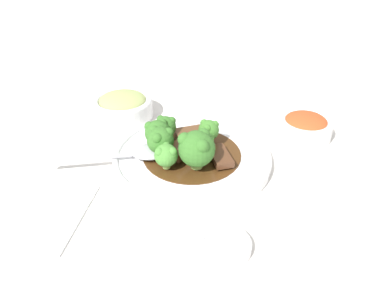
{
  "coord_description": "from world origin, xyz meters",
  "views": [
    {
      "loc": [
        0.49,
        0.14,
        0.36
      ],
      "look_at": [
        0.0,
        0.0,
        0.03
      ],
      "focal_mm": 35.0,
      "sensor_mm": 36.0,
      "label": 1
    }
  ],
  "objects_px": {
    "serving_spoon": "(144,152)",
    "side_bowl_kimchi": "(305,126)",
    "broccoli_floret_2": "(204,140)",
    "broccoli_floret_6": "(160,140)",
    "broccoli_floret_3": "(209,130)",
    "broccoli_floret_5": "(166,155)",
    "beef_strip_2": "(220,156)",
    "main_plate": "(192,156)",
    "side_bowl_appetizer": "(123,106)",
    "beef_strip_1": "(183,147)",
    "sauce_dish": "(226,245)",
    "beef_strip_0": "(193,134)",
    "broccoli_floret_0": "(165,127)",
    "broccoli_floret_1": "(197,148)",
    "broccoli_floret_4": "(158,132)"
  },
  "relations": [
    {
      "from": "broccoli_floret_6",
      "to": "main_plate",
      "type": "bearing_deg",
      "value": 122.32
    },
    {
      "from": "broccoli_floret_1",
      "to": "broccoli_floret_2",
      "type": "distance_m",
      "value": 0.04
    },
    {
      "from": "broccoli_floret_2",
      "to": "sauce_dish",
      "type": "height_order",
      "value": "broccoli_floret_2"
    },
    {
      "from": "broccoli_floret_2",
      "to": "side_bowl_kimchi",
      "type": "relative_size",
      "value": 0.41
    },
    {
      "from": "main_plate",
      "to": "broccoli_floret_3",
      "type": "distance_m",
      "value": 0.05
    },
    {
      "from": "broccoli_floret_1",
      "to": "broccoli_floret_3",
      "type": "distance_m",
      "value": 0.07
    },
    {
      "from": "broccoli_floret_0",
      "to": "side_bowl_kimchi",
      "type": "xyz_separation_m",
      "value": [
        -0.11,
        0.23,
        -0.03
      ]
    },
    {
      "from": "beef_strip_0",
      "to": "serving_spoon",
      "type": "distance_m",
      "value": 0.1
    },
    {
      "from": "broccoli_floret_5",
      "to": "broccoli_floret_1",
      "type": "bearing_deg",
      "value": 107.54
    },
    {
      "from": "broccoli_floret_4",
      "to": "sauce_dish",
      "type": "relative_size",
      "value": 0.78
    },
    {
      "from": "beef_strip_1",
      "to": "broccoli_floret_2",
      "type": "relative_size",
      "value": 1.93
    },
    {
      "from": "main_plate",
      "to": "beef_strip_1",
      "type": "bearing_deg",
      "value": -80.7
    },
    {
      "from": "broccoli_floret_2",
      "to": "broccoli_floret_5",
      "type": "relative_size",
      "value": 0.96
    },
    {
      "from": "beef_strip_2",
      "to": "serving_spoon",
      "type": "bearing_deg",
      "value": -78.54
    },
    {
      "from": "beef_strip_0",
      "to": "broccoli_floret_5",
      "type": "bearing_deg",
      "value": -9.48
    },
    {
      "from": "serving_spoon",
      "to": "broccoli_floret_3",
      "type": "bearing_deg",
      "value": 123.78
    },
    {
      "from": "broccoli_floret_2",
      "to": "broccoli_floret_5",
      "type": "xyz_separation_m",
      "value": [
        0.06,
        -0.04,
        0.0
      ]
    },
    {
      "from": "broccoli_floret_6",
      "to": "side_bowl_appetizer",
      "type": "bearing_deg",
      "value": -137.37
    },
    {
      "from": "broccoli_floret_6",
      "to": "broccoli_floret_3",
      "type": "bearing_deg",
      "value": 131.94
    },
    {
      "from": "serving_spoon",
      "to": "side_bowl_appetizer",
      "type": "xyz_separation_m",
      "value": [
        -0.14,
        -0.1,
        -0.0
      ]
    },
    {
      "from": "broccoli_floret_3",
      "to": "broccoli_floret_4",
      "type": "distance_m",
      "value": 0.08
    },
    {
      "from": "serving_spoon",
      "to": "side_bowl_kimchi",
      "type": "distance_m",
      "value": 0.29
    },
    {
      "from": "beef_strip_1",
      "to": "broccoli_floret_0",
      "type": "xyz_separation_m",
      "value": [
        -0.02,
        -0.04,
        0.02
      ]
    },
    {
      "from": "beef_strip_2",
      "to": "main_plate",
      "type": "bearing_deg",
      "value": -98.88
    },
    {
      "from": "broccoli_floret_6",
      "to": "broccoli_floret_2",
      "type": "bearing_deg",
      "value": 117.16
    },
    {
      "from": "broccoli_floret_6",
      "to": "sauce_dish",
      "type": "height_order",
      "value": "broccoli_floret_6"
    },
    {
      "from": "main_plate",
      "to": "broccoli_floret_4",
      "type": "relative_size",
      "value": 5.09
    },
    {
      "from": "broccoli_floret_1",
      "to": "sauce_dish",
      "type": "bearing_deg",
      "value": 28.73
    },
    {
      "from": "beef_strip_2",
      "to": "broccoli_floret_1",
      "type": "bearing_deg",
      "value": -44.96
    },
    {
      "from": "broccoli_floret_6",
      "to": "side_bowl_kimchi",
      "type": "height_order",
      "value": "broccoli_floret_6"
    },
    {
      "from": "beef_strip_2",
      "to": "broccoli_floret_6",
      "type": "relative_size",
      "value": 1.19
    },
    {
      "from": "beef_strip_0",
      "to": "side_bowl_kimchi",
      "type": "height_order",
      "value": "side_bowl_kimchi"
    },
    {
      "from": "broccoli_floret_1",
      "to": "sauce_dish",
      "type": "height_order",
      "value": "broccoli_floret_1"
    },
    {
      "from": "sauce_dish",
      "to": "broccoli_floret_6",
      "type": "bearing_deg",
      "value": -136.77
    },
    {
      "from": "beef_strip_2",
      "to": "broccoli_floret_0",
      "type": "distance_m",
      "value": 0.11
    },
    {
      "from": "beef_strip_0",
      "to": "broccoli_floret_0",
      "type": "relative_size",
      "value": 1.46
    },
    {
      "from": "broccoli_floret_2",
      "to": "main_plate",
      "type": "bearing_deg",
      "value": -76.63
    },
    {
      "from": "beef_strip_1",
      "to": "broccoli_floret_2",
      "type": "distance_m",
      "value": 0.04
    },
    {
      "from": "broccoli_floret_5",
      "to": "broccoli_floret_4",
      "type": "bearing_deg",
      "value": -147.31
    },
    {
      "from": "beef_strip_1",
      "to": "broccoli_floret_1",
      "type": "bearing_deg",
      "value": 42.41
    },
    {
      "from": "beef_strip_1",
      "to": "broccoli_floret_5",
      "type": "bearing_deg",
      "value": -13.39
    },
    {
      "from": "broccoli_floret_5",
      "to": "side_bowl_appetizer",
      "type": "distance_m",
      "value": 0.22
    },
    {
      "from": "broccoli_floret_3",
      "to": "broccoli_floret_5",
      "type": "relative_size",
      "value": 1.1
    },
    {
      "from": "beef_strip_1",
      "to": "sauce_dish",
      "type": "height_order",
      "value": "beef_strip_1"
    },
    {
      "from": "broccoli_floret_2",
      "to": "broccoli_floret_6",
      "type": "xyz_separation_m",
      "value": [
        0.03,
        -0.06,
        0.01
      ]
    },
    {
      "from": "main_plate",
      "to": "sauce_dish",
      "type": "xyz_separation_m",
      "value": [
        0.17,
        0.09,
        -0.0
      ]
    },
    {
      "from": "side_bowl_appetizer",
      "to": "main_plate",
      "type": "bearing_deg",
      "value": 56.74
    },
    {
      "from": "broccoli_floret_6",
      "to": "side_bowl_kimchi",
      "type": "xyz_separation_m",
      "value": [
        -0.16,
        0.22,
        -0.03
      ]
    },
    {
      "from": "broccoli_floret_0",
      "to": "broccoli_floret_3",
      "type": "distance_m",
      "value": 0.07
    },
    {
      "from": "beef_strip_1",
      "to": "side_bowl_kimchi",
      "type": "relative_size",
      "value": 0.78
    }
  ]
}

